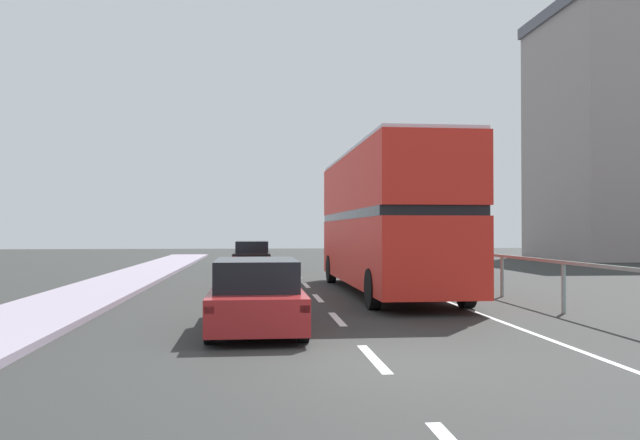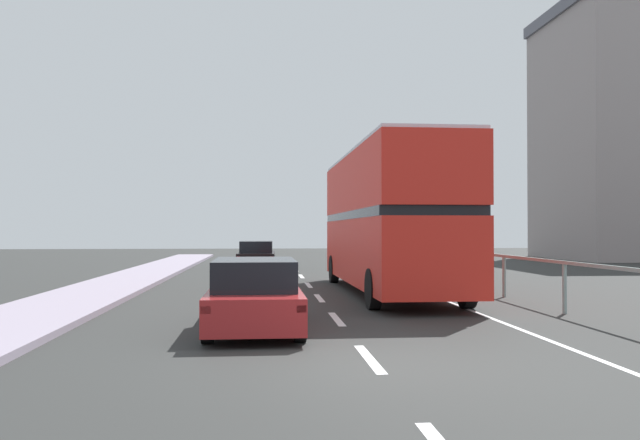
% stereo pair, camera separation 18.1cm
% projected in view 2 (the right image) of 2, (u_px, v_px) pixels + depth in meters
% --- Properties ---
extents(ground_plane, '(73.89, 120.00, 0.10)m').
position_uv_depth(ground_plane, '(373.00, 366.00, 9.52)').
color(ground_plane, '#2A2B2A').
extents(lane_paint_markings, '(3.54, 46.00, 0.01)m').
position_uv_depth(lane_paint_markings, '(398.00, 301.00, 17.87)').
color(lane_paint_markings, silver).
rests_on(lane_paint_markings, ground).
extents(bridge_side_railing, '(0.10, 42.00, 1.22)m').
position_uv_depth(bridge_side_railing, '(504.00, 263.00, 18.97)').
color(bridge_side_railing, gray).
rests_on(bridge_side_railing, ground).
extents(double_decker_bus_red, '(2.70, 11.27, 4.31)m').
position_uv_depth(double_decker_bus_red, '(388.00, 218.00, 20.09)').
color(double_decker_bus_red, red).
rests_on(double_decker_bus_red, ground).
extents(hatchback_car_near, '(1.81, 4.55, 1.37)m').
position_uv_depth(hatchback_car_near, '(255.00, 296.00, 12.74)').
color(hatchback_car_near, maroon).
rests_on(hatchback_car_near, ground).
extents(sedan_car_ahead, '(1.88, 4.54, 1.40)m').
position_uv_depth(sedan_car_ahead, '(257.00, 256.00, 32.16)').
color(sedan_car_ahead, black).
rests_on(sedan_car_ahead, ground).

